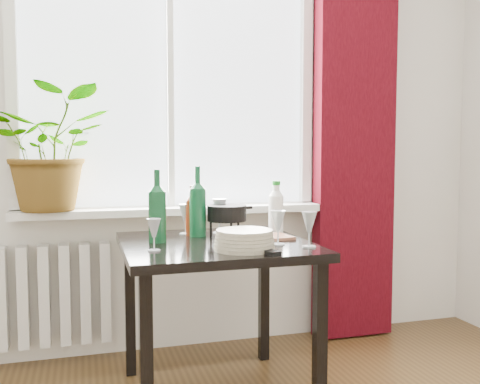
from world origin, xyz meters
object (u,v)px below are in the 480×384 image
object	(u,v)px
tv_remote	(265,251)
radiator	(34,296)
table	(215,261)
wineglass_front_left	(154,235)
wineglass_back_left	(185,219)
plate_stack	(244,240)
wineglass_front_right	(278,227)
wineglass_far_right	(309,229)
wine_bottle_right	(198,201)
bottle_amber	(192,210)
wineglass_back_center	(220,216)
potted_plant	(52,149)
cleaning_bottle	(276,207)
wine_bottle_left	(157,205)
cutting_board	(264,238)
fondue_pot	(227,220)

from	to	relation	value
tv_remote	radiator	bearing A→B (deg)	115.58
table	wineglass_front_left	bearing A→B (deg)	-152.46
wineglass_back_left	plate_stack	xyz separation A→B (m)	(0.16, -0.49, -0.04)
table	wineglass_front_left	distance (m)	0.38
wineglass_front_right	wineglass_far_right	distance (m)	0.14
wine_bottle_right	wineglass_front_right	bearing A→B (deg)	-49.87
bottle_amber	wineglass_far_right	distance (m)	0.64
tv_remote	wineglass_back_center	bearing A→B (deg)	74.75
wineglass_back_left	plate_stack	world-z (taller)	wineglass_back_left
wineglass_front_left	potted_plant	bearing A→B (deg)	120.06
wineglass_front_right	plate_stack	bearing A→B (deg)	-158.18
potted_plant	tv_remote	xyz separation A→B (m)	(0.86, -0.91, -0.42)
bottle_amber	wineglass_back_left	size ratio (longest dim) A/B	1.61
potted_plant	wine_bottle_right	size ratio (longest dim) A/B	1.85
wineglass_front_right	potted_plant	bearing A→B (deg)	142.54
wine_bottle_right	tv_remote	bearing A→B (deg)	-71.01
cleaning_bottle	wineglass_back_center	xyz separation A→B (m)	(-0.28, 0.06, -0.04)
wineglass_front_left	wine_bottle_left	bearing A→B (deg)	78.60
wine_bottle_left	wineglass_front_right	distance (m)	0.56
wineglass_back_left	cutting_board	bearing A→B (deg)	-36.41
radiator	wine_bottle_left	size ratio (longest dim) A/B	2.32
wineglass_far_right	plate_stack	bearing A→B (deg)	175.80
cleaning_bottle	wine_bottle_right	bearing A→B (deg)	179.69
bottle_amber	cleaning_bottle	distance (m)	0.43
wineglass_front_left	plate_stack	distance (m)	0.38
table	potted_plant	size ratio (longest dim) A/B	1.30
potted_plant	bottle_amber	xyz separation A→B (m)	(0.67, -0.38, -0.31)
wine_bottle_left	wineglass_front_left	distance (m)	0.24
wine_bottle_right	plate_stack	bearing A→B (deg)	-74.84
bottle_amber	wineglass_front_left	bearing A→B (deg)	-122.51
plate_stack	tv_remote	world-z (taller)	plate_stack
cutting_board	bottle_amber	bearing A→B (deg)	146.28
wineglass_front_left	tv_remote	world-z (taller)	wineglass_front_left
wineglass_front_right	cutting_board	bearing A→B (deg)	92.20
radiator	fondue_pot	size ratio (longest dim) A/B	3.57
bottle_amber	wineglass_back_center	world-z (taller)	bottle_amber
wineglass_front_right	fondue_pot	world-z (taller)	wineglass_front_right
plate_stack	fondue_pot	bearing A→B (deg)	85.76
wineglass_back_left	plate_stack	bearing A→B (deg)	-71.62
cleaning_bottle	wineglass_back_center	size ratio (longest dim) A/B	1.47
wineglass_front_left	plate_stack	world-z (taller)	wineglass_front_left
wineglass_far_right	fondue_pot	size ratio (longest dim) A/B	0.72
table	plate_stack	bearing A→B (deg)	-73.67
wine_bottle_right	wineglass_front_left	size ratio (longest dim) A/B	2.51
wineglass_front_right	fondue_pot	xyz separation A→B (m)	(-0.15, 0.33, -0.00)
bottle_amber	cleaning_bottle	size ratio (longest dim) A/B	0.94
plate_stack	cutting_board	xyz separation A→B (m)	(0.17, 0.24, -0.04)
radiator	table	size ratio (longest dim) A/B	0.94
cleaning_bottle	wineglass_front_right	bearing A→B (deg)	-108.82
cutting_board	tv_remote	bearing A→B (deg)	-108.63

